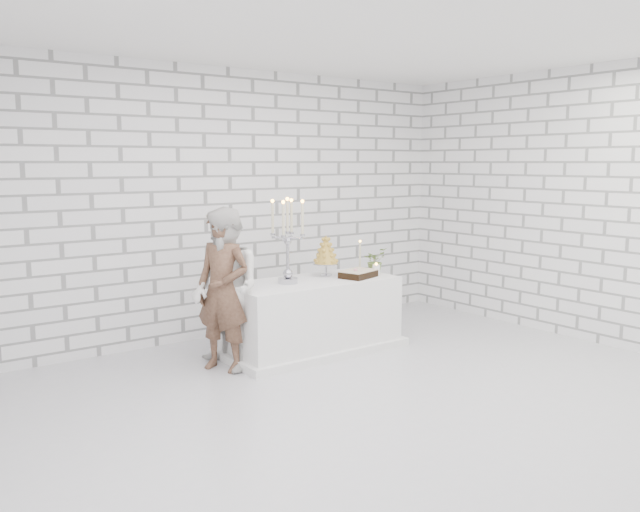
% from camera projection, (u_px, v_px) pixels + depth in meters
% --- Properties ---
extents(ground, '(6.00, 5.00, 0.01)m').
position_uv_depth(ground, '(375.00, 393.00, 5.62)').
color(ground, silver).
rests_on(ground, ground).
extents(ceiling, '(6.00, 5.00, 0.01)m').
position_uv_depth(ceiling, '(379.00, 30.00, 5.19)').
color(ceiling, white).
rests_on(ceiling, ground).
extents(wall_back, '(6.00, 0.01, 3.00)m').
position_uv_depth(wall_back, '(231.00, 204.00, 7.40)').
color(wall_back, white).
rests_on(wall_back, ground).
extents(wall_right, '(0.01, 5.00, 3.00)m').
position_uv_depth(wall_right, '(584.00, 205.00, 7.17)').
color(wall_right, white).
rests_on(wall_right, ground).
extents(cake_table, '(1.80, 0.80, 0.75)m').
position_uv_depth(cake_table, '(312.00, 316.00, 6.85)').
color(cake_table, white).
rests_on(cake_table, ground).
extents(groom, '(0.59, 0.66, 1.52)m').
position_uv_depth(groom, '(223.00, 291.00, 6.18)').
color(groom, '#4A2F21').
rests_on(groom, ground).
extents(bride, '(0.61, 0.77, 1.55)m').
position_uv_depth(bride, '(226.00, 289.00, 6.18)').
color(bride, white).
rests_on(bride, ground).
extents(candelabra, '(0.37, 0.37, 0.87)m').
position_uv_depth(candelabra, '(288.00, 241.00, 6.57)').
color(candelabra, '#A6A5B0').
rests_on(candelabra, cake_table).
extents(croquembouche, '(0.34, 0.34, 0.44)m').
position_uv_depth(croquembouche, '(326.00, 255.00, 7.04)').
color(croquembouche, '#AD8630').
rests_on(croquembouche, cake_table).
extents(chocolate_cake, '(0.44, 0.37, 0.08)m').
position_uv_depth(chocolate_cake, '(358.00, 274.00, 6.96)').
color(chocolate_cake, black).
rests_on(chocolate_cake, cake_table).
extents(pillar_candle, '(0.10, 0.10, 0.12)m').
position_uv_depth(pillar_candle, '(376.00, 270.00, 7.06)').
color(pillar_candle, white).
rests_on(pillar_candle, cake_table).
extents(extra_taper, '(0.07, 0.07, 0.32)m').
position_uv_depth(extra_taper, '(360.00, 256.00, 7.41)').
color(extra_taper, beige).
rests_on(extra_taper, cake_table).
extents(flowers, '(0.29, 0.27, 0.28)m').
position_uv_depth(flowers, '(375.00, 260.00, 7.23)').
color(flowers, '#497233').
rests_on(flowers, cake_table).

